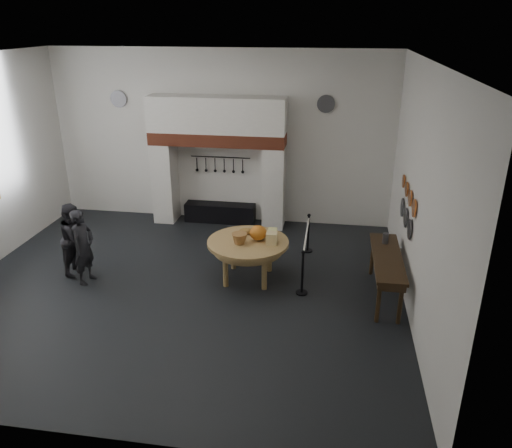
% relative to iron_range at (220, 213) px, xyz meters
% --- Properties ---
extents(floor, '(9.00, 8.00, 0.02)m').
position_rel_iron_range_xyz_m(floor, '(0.00, -3.72, -0.25)').
color(floor, black).
rests_on(floor, ground).
extents(ceiling, '(9.00, 8.00, 0.02)m').
position_rel_iron_range_xyz_m(ceiling, '(0.00, -3.72, 4.25)').
color(ceiling, silver).
rests_on(ceiling, wall_back).
extents(wall_back, '(9.00, 0.02, 4.50)m').
position_rel_iron_range_xyz_m(wall_back, '(0.00, 0.28, 2.00)').
color(wall_back, silver).
rests_on(wall_back, floor).
extents(wall_front, '(9.00, 0.02, 4.50)m').
position_rel_iron_range_xyz_m(wall_front, '(0.00, -7.72, 2.00)').
color(wall_front, silver).
rests_on(wall_front, floor).
extents(wall_right, '(0.02, 8.00, 4.50)m').
position_rel_iron_range_xyz_m(wall_right, '(4.50, -3.72, 2.00)').
color(wall_right, silver).
rests_on(wall_right, floor).
extents(chimney_pier_left, '(0.55, 0.70, 2.15)m').
position_rel_iron_range_xyz_m(chimney_pier_left, '(-1.48, -0.07, 0.82)').
color(chimney_pier_left, silver).
rests_on(chimney_pier_left, floor).
extents(chimney_pier_right, '(0.55, 0.70, 2.15)m').
position_rel_iron_range_xyz_m(chimney_pier_right, '(1.48, -0.07, 0.82)').
color(chimney_pier_right, silver).
rests_on(chimney_pier_right, floor).
extents(hearth_brick_band, '(3.50, 0.72, 0.32)m').
position_rel_iron_range_xyz_m(hearth_brick_band, '(0.00, -0.07, 2.06)').
color(hearth_brick_band, '#9E442B').
rests_on(hearth_brick_band, chimney_pier_left).
extents(chimney_hood, '(3.50, 0.70, 0.90)m').
position_rel_iron_range_xyz_m(chimney_hood, '(0.00, -0.07, 2.67)').
color(chimney_hood, silver).
rests_on(chimney_hood, hearth_brick_band).
extents(iron_range, '(1.90, 0.45, 0.50)m').
position_rel_iron_range_xyz_m(iron_range, '(0.00, 0.00, 0.00)').
color(iron_range, black).
rests_on(iron_range, floor).
extents(utensil_rail, '(1.60, 0.02, 0.02)m').
position_rel_iron_range_xyz_m(utensil_rail, '(0.00, 0.20, 1.50)').
color(utensil_rail, black).
rests_on(utensil_rail, wall_back).
extents(work_table, '(2.10, 2.10, 0.07)m').
position_rel_iron_range_xyz_m(work_table, '(1.30, -3.08, 0.59)').
color(work_table, tan).
rests_on(work_table, floor).
extents(pumpkin, '(0.36, 0.36, 0.31)m').
position_rel_iron_range_xyz_m(pumpkin, '(1.50, -2.98, 0.78)').
color(pumpkin, orange).
rests_on(pumpkin, work_table).
extents(cheese_block_big, '(0.22, 0.22, 0.24)m').
position_rel_iron_range_xyz_m(cheese_block_big, '(1.80, -3.13, 0.74)').
color(cheese_block_big, '#DCC584').
rests_on(cheese_block_big, work_table).
extents(cheese_block_small, '(0.18, 0.18, 0.20)m').
position_rel_iron_range_xyz_m(cheese_block_small, '(1.78, -2.83, 0.72)').
color(cheese_block_small, '#DDD984').
rests_on(cheese_block_small, work_table).
extents(wicker_basket, '(0.39, 0.39, 0.22)m').
position_rel_iron_range_xyz_m(wicker_basket, '(1.15, -3.23, 0.73)').
color(wicker_basket, '#A2773B').
rests_on(wicker_basket, work_table).
extents(bread_loaf, '(0.31, 0.18, 0.13)m').
position_rel_iron_range_xyz_m(bread_loaf, '(1.20, -2.73, 0.69)').
color(bread_loaf, olive).
rests_on(bread_loaf, work_table).
extents(visitor_near, '(0.47, 0.63, 1.60)m').
position_rel_iron_range_xyz_m(visitor_near, '(-2.03, -3.73, 0.55)').
color(visitor_near, black).
rests_on(visitor_near, floor).
extents(visitor_far, '(0.61, 0.77, 1.57)m').
position_rel_iron_range_xyz_m(visitor_far, '(-2.43, -3.33, 0.54)').
color(visitor_far, black).
rests_on(visitor_far, floor).
extents(side_table, '(0.55, 2.20, 0.06)m').
position_rel_iron_range_xyz_m(side_table, '(4.10, -3.41, 0.62)').
color(side_table, '#352513').
rests_on(side_table, floor).
extents(pewter_jug, '(0.12, 0.12, 0.22)m').
position_rel_iron_range_xyz_m(pewter_jug, '(4.10, -2.81, 0.76)').
color(pewter_jug, '#46474B').
rests_on(pewter_jug, side_table).
extents(copper_pan_a, '(0.03, 0.34, 0.34)m').
position_rel_iron_range_xyz_m(copper_pan_a, '(4.46, -3.52, 1.70)').
color(copper_pan_a, '#C6662D').
rests_on(copper_pan_a, wall_right).
extents(copper_pan_b, '(0.03, 0.32, 0.32)m').
position_rel_iron_range_xyz_m(copper_pan_b, '(4.46, -2.97, 1.70)').
color(copper_pan_b, '#C6662D').
rests_on(copper_pan_b, wall_right).
extents(copper_pan_c, '(0.03, 0.30, 0.30)m').
position_rel_iron_range_xyz_m(copper_pan_c, '(4.46, -2.42, 1.70)').
color(copper_pan_c, '#C6662D').
rests_on(copper_pan_c, wall_right).
extents(copper_pan_d, '(0.03, 0.28, 0.28)m').
position_rel_iron_range_xyz_m(copper_pan_d, '(4.46, -1.87, 1.70)').
color(copper_pan_d, '#C6662D').
rests_on(copper_pan_d, wall_right).
extents(pewter_plate_left, '(0.03, 0.40, 0.40)m').
position_rel_iron_range_xyz_m(pewter_plate_left, '(4.46, -3.32, 1.20)').
color(pewter_plate_left, '#4C4C51').
rests_on(pewter_plate_left, wall_right).
extents(pewter_plate_mid, '(0.03, 0.40, 0.40)m').
position_rel_iron_range_xyz_m(pewter_plate_mid, '(4.46, -2.72, 1.20)').
color(pewter_plate_mid, '#4C4C51').
rests_on(pewter_plate_mid, wall_right).
extents(pewter_plate_right, '(0.03, 0.40, 0.40)m').
position_rel_iron_range_xyz_m(pewter_plate_right, '(4.46, -2.12, 1.20)').
color(pewter_plate_right, '#4C4C51').
rests_on(pewter_plate_right, wall_right).
extents(pewter_plate_back_left, '(0.44, 0.03, 0.44)m').
position_rel_iron_range_xyz_m(pewter_plate_back_left, '(-2.70, 0.24, 2.95)').
color(pewter_plate_back_left, '#4C4C51').
rests_on(pewter_plate_back_left, wall_back).
extents(pewter_plate_back_right, '(0.44, 0.03, 0.44)m').
position_rel_iron_range_xyz_m(pewter_plate_back_right, '(2.70, 0.24, 2.95)').
color(pewter_plate_back_right, '#4C4C51').
rests_on(pewter_plate_back_right, wall_back).
extents(barrier_post_near, '(0.05, 0.05, 0.90)m').
position_rel_iron_range_xyz_m(barrier_post_near, '(2.48, -3.54, 0.20)').
color(barrier_post_near, black).
rests_on(barrier_post_near, floor).
extents(barrier_post_far, '(0.05, 0.05, 0.90)m').
position_rel_iron_range_xyz_m(barrier_post_far, '(2.48, -1.54, 0.20)').
color(barrier_post_far, black).
rests_on(barrier_post_far, floor).
extents(barrier_rope, '(0.04, 2.00, 0.04)m').
position_rel_iron_range_xyz_m(barrier_rope, '(2.48, -2.54, 0.60)').
color(barrier_rope, white).
rests_on(barrier_rope, barrier_post_near).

